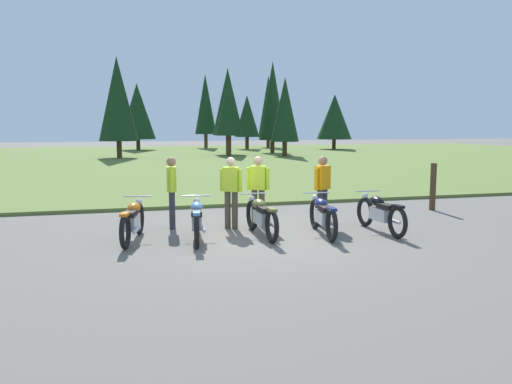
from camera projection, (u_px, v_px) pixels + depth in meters
The scene contains 13 objects.
ground_plane at pixel (263, 236), 11.20m from camera, with size 140.00×140.00×0.00m, color #605B54.
grass_moorland at pixel (161, 159), 36.24m from camera, with size 80.00×44.00×0.10m, color #5B7033.
forest_treeline at pixel (101, 101), 39.62m from camera, with size 41.01×24.84×8.98m.
motorcycle_orange at pixel (133, 220), 10.70m from camera, with size 0.74×2.07×0.88m.
motorcycle_sky_blue at pixel (197, 219), 10.81m from camera, with size 0.62×2.09×0.88m.
motorcycle_olive at pixel (261, 216), 11.21m from camera, with size 0.62×2.10×0.88m.
motorcycle_navy at pixel (323, 215), 11.33m from camera, with size 0.62×2.10×0.88m.
motorcycle_black at pixel (380, 213), 11.64m from camera, with size 0.62×2.10×0.88m.
rider_near_row_end at pixel (231, 188), 11.93m from camera, with size 0.47×0.39×1.67m.
rider_with_back_turned at pixel (172, 188), 11.98m from camera, with size 0.26×0.55×1.67m.
rider_checking_bike at pixel (258, 187), 12.25m from camera, with size 0.50×0.36×1.67m.
rider_in_hivis_vest at pixel (322, 186), 12.33m from camera, with size 0.49×0.37×1.67m.
trail_marker_post at pixel (433, 187), 14.61m from camera, with size 0.12×0.12×1.34m, color #47331E.
Camera 1 is at (-3.03, -10.56, 2.39)m, focal length 36.24 mm.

